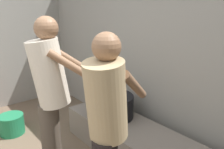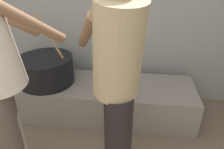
% 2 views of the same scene
% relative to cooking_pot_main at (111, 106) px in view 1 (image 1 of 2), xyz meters
% --- Properties ---
extents(block_enclosure_rear, '(5.36, 0.20, 2.12)m').
position_rel_cooking_pot_main_xyz_m(block_enclosure_rear, '(0.36, 0.53, 0.54)').
color(block_enclosure_rear, gray).
rests_on(block_enclosure_rear, ground_plane).
extents(hearth_ledge, '(2.14, 0.60, 0.38)m').
position_rel_cooking_pot_main_xyz_m(hearth_ledge, '(0.48, 0.01, -0.33)').
color(hearth_ledge, slate).
rests_on(hearth_ledge, ground_plane).
extents(cooking_pot_main, '(0.56, 0.56, 0.74)m').
position_rel_cooking_pot_main_xyz_m(cooking_pot_main, '(0.00, 0.00, 0.00)').
color(cooking_pot_main, black).
rests_on(cooking_pot_main, hearth_ledge).
extents(cook_in_cream_shirt, '(0.59, 0.75, 1.64)m').
position_rel_cooking_pot_main_xyz_m(cook_in_cream_shirt, '(0.06, -0.81, 0.42)').
color(cook_in_cream_shirt, '#4C4238').
rests_on(cook_in_cream_shirt, ground_plane).
extents(cook_in_tan_shirt, '(0.56, 0.72, 1.55)m').
position_rel_cooking_pot_main_xyz_m(cook_in_tan_shirt, '(0.81, -0.72, 0.37)').
color(cook_in_tan_shirt, black).
rests_on(cook_in_tan_shirt, ground_plane).
extents(bucket_green_plastic, '(0.34, 0.34, 0.28)m').
position_rel_cooking_pot_main_xyz_m(bucket_green_plastic, '(-1.07, -0.94, -0.38)').
color(bucket_green_plastic, '#1E7A4C').
rests_on(bucket_green_plastic, ground_plane).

